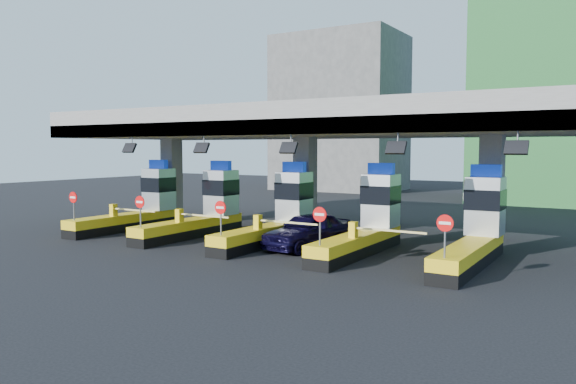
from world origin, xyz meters
The scene contains 9 objects.
ground centered at (0.00, 0.00, 0.00)m, with size 120.00×120.00×0.00m, color black.
toll_canopy centered at (0.00, 2.87, 6.13)m, with size 28.00×12.09×7.00m.
toll_lane_far_left centered at (-10.00, 0.28, 1.40)m, with size 4.43×8.00×4.16m.
toll_lane_left centered at (-5.00, 0.28, 1.40)m, with size 4.43×8.00×4.16m.
toll_lane_center centered at (0.00, 0.28, 1.40)m, with size 4.43×8.00×4.16m.
toll_lane_right centered at (5.00, 0.28, 1.40)m, with size 4.43×8.00×4.16m.
toll_lane_far_right centered at (10.00, 0.28, 1.40)m, with size 4.43×8.00×4.16m.
bg_building_concrete centered at (-14.00, 36.00, 9.00)m, with size 14.00×10.00×18.00m, color #4C4C49.
van centered at (2.20, -0.60, 0.88)m, with size 2.08×5.17×1.76m, color black.
Camera 1 is at (15.46, -24.24, 4.87)m, focal length 35.00 mm.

